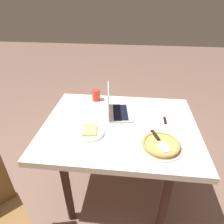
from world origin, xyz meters
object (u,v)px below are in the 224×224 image
Objects in this scene: dining_table at (120,132)px; table_knife at (164,118)px; pizza_plate at (90,132)px; laptop at (116,109)px; pizza_tray at (161,145)px; drink_cup at (96,95)px.

dining_table is 0.41m from table_knife.
pizza_plate reaches higher than table_knife.
laptop reaches higher than pizza_tray.
pizza_tray is at bearing 169.79° from pizza_plate.
pizza_plate is 0.75× the size of pizza_tray.
table_knife is (-0.60, -0.28, -0.01)m from pizza_plate.
pizza_tray is (-0.31, 0.24, 0.10)m from dining_table.
table_knife is at bearing 177.91° from laptop.
dining_table is 3.89× the size of laptop.
dining_table is 0.41m from pizza_tray.
pizza_plate is (0.23, 0.15, 0.10)m from dining_table.
drink_cup is at bearing -21.56° from table_knife.
pizza_plate is 0.54m from pizza_tray.
laptop is at bearing -2.09° from table_knife.
pizza_plate is at bearing 94.74° from drink_cup.
laptop is 0.35m from pizza_plate.
laptop is at bearing 132.69° from drink_cup.
pizza_plate is 0.67m from table_knife.
pizza_plate is 0.54m from drink_cup.
table_knife is at bearing 158.44° from drink_cup.
drink_cup is at bearing -85.26° from pizza_plate.
pizza_tray is at bearing 141.74° from dining_table.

